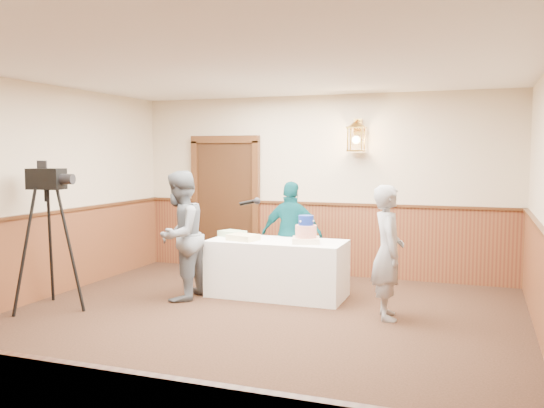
{
  "coord_description": "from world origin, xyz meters",
  "views": [
    {
      "loc": [
        2.36,
        -5.21,
        1.89
      ],
      "look_at": [
        -0.15,
        1.7,
        1.25
      ],
      "focal_mm": 38.0,
      "sensor_mm": 36.0,
      "label": 1
    }
  ],
  "objects_px": {
    "sheet_cake_yellow": "(243,237)",
    "baker": "(388,252)",
    "tiered_cake": "(306,232)",
    "tv_camera_rig": "(49,247)",
    "assistant_p": "(292,235)",
    "interviewer": "(180,236)",
    "sheet_cake_green": "(232,233)",
    "display_table": "(277,268)"
  },
  "relations": [
    {
      "from": "sheet_cake_yellow",
      "to": "assistant_p",
      "type": "xyz_separation_m",
      "value": [
        0.47,
        0.64,
        -0.03
      ]
    },
    {
      "from": "display_table",
      "to": "sheet_cake_yellow",
      "type": "relative_size",
      "value": 4.81
    },
    {
      "from": "baker",
      "to": "assistant_p",
      "type": "height_order",
      "value": "baker"
    },
    {
      "from": "assistant_p",
      "to": "tv_camera_rig",
      "type": "bearing_deg",
      "value": 39.98
    },
    {
      "from": "tiered_cake",
      "to": "sheet_cake_yellow",
      "type": "bearing_deg",
      "value": -175.41
    },
    {
      "from": "display_table",
      "to": "interviewer",
      "type": "relative_size",
      "value": 1.07
    },
    {
      "from": "interviewer",
      "to": "baker",
      "type": "bearing_deg",
      "value": 89.54
    },
    {
      "from": "sheet_cake_yellow",
      "to": "baker",
      "type": "relative_size",
      "value": 0.24
    },
    {
      "from": "sheet_cake_yellow",
      "to": "assistant_p",
      "type": "relative_size",
      "value": 0.25
    },
    {
      "from": "baker",
      "to": "assistant_p",
      "type": "xyz_separation_m",
      "value": [
        -1.5,
        1.05,
        -0.02
      ]
    },
    {
      "from": "sheet_cake_green",
      "to": "assistant_p",
      "type": "bearing_deg",
      "value": 24.46
    },
    {
      "from": "baker",
      "to": "tv_camera_rig",
      "type": "relative_size",
      "value": 0.9
    },
    {
      "from": "interviewer",
      "to": "assistant_p",
      "type": "height_order",
      "value": "interviewer"
    },
    {
      "from": "sheet_cake_yellow",
      "to": "tv_camera_rig",
      "type": "height_order",
      "value": "tv_camera_rig"
    },
    {
      "from": "display_table",
      "to": "sheet_cake_green",
      "type": "distance_m",
      "value": 0.84
    },
    {
      "from": "display_table",
      "to": "tiered_cake",
      "type": "distance_m",
      "value": 0.67
    },
    {
      "from": "sheet_cake_yellow",
      "to": "baker",
      "type": "distance_m",
      "value": 2.01
    },
    {
      "from": "sheet_cake_yellow",
      "to": "assistant_p",
      "type": "bearing_deg",
      "value": 53.93
    },
    {
      "from": "sheet_cake_green",
      "to": "baker",
      "type": "bearing_deg",
      "value": -17.27
    },
    {
      "from": "tv_camera_rig",
      "to": "display_table",
      "type": "bearing_deg",
      "value": 26.22
    },
    {
      "from": "assistant_p",
      "to": "tv_camera_rig",
      "type": "xyz_separation_m",
      "value": [
        -2.42,
        -2.06,
        0.02
      ]
    },
    {
      "from": "tiered_cake",
      "to": "interviewer",
      "type": "height_order",
      "value": "interviewer"
    },
    {
      "from": "display_table",
      "to": "tiered_cake",
      "type": "relative_size",
      "value": 4.23
    },
    {
      "from": "sheet_cake_yellow",
      "to": "tv_camera_rig",
      "type": "xyz_separation_m",
      "value": [
        -1.96,
        -1.42,
        -0.02
      ]
    },
    {
      "from": "sheet_cake_green",
      "to": "tiered_cake",
      "type": "bearing_deg",
      "value": -11.33
    },
    {
      "from": "tiered_cake",
      "to": "baker",
      "type": "xyz_separation_m",
      "value": [
        1.12,
        -0.47,
        -0.12
      ]
    },
    {
      "from": "sheet_cake_green",
      "to": "display_table",
      "type": "bearing_deg",
      "value": -12.14
    },
    {
      "from": "baker",
      "to": "tv_camera_rig",
      "type": "bearing_deg",
      "value": 88.07
    },
    {
      "from": "sheet_cake_green",
      "to": "baker",
      "type": "distance_m",
      "value": 2.36
    },
    {
      "from": "display_table",
      "to": "assistant_p",
      "type": "relative_size",
      "value": 1.19
    },
    {
      "from": "display_table",
      "to": "tiered_cake",
      "type": "bearing_deg",
      "value": -9.93
    },
    {
      "from": "sheet_cake_yellow",
      "to": "assistant_p",
      "type": "height_order",
      "value": "assistant_p"
    },
    {
      "from": "display_table",
      "to": "baker",
      "type": "relative_size",
      "value": 1.17
    },
    {
      "from": "sheet_cake_green",
      "to": "interviewer",
      "type": "bearing_deg",
      "value": -118.86
    },
    {
      "from": "sheet_cake_yellow",
      "to": "tv_camera_rig",
      "type": "distance_m",
      "value": 2.42
    },
    {
      "from": "sheet_cake_green",
      "to": "tv_camera_rig",
      "type": "distance_m",
      "value": 2.39
    },
    {
      "from": "assistant_p",
      "to": "tv_camera_rig",
      "type": "relative_size",
      "value": 0.88
    },
    {
      "from": "display_table",
      "to": "sheet_cake_green",
      "type": "bearing_deg",
      "value": 167.86
    },
    {
      "from": "display_table",
      "to": "tv_camera_rig",
      "type": "distance_m",
      "value": 2.88
    },
    {
      "from": "display_table",
      "to": "tiered_cake",
      "type": "xyz_separation_m",
      "value": [
        0.42,
        -0.07,
        0.51
      ]
    },
    {
      "from": "display_table",
      "to": "sheet_cake_yellow",
      "type": "height_order",
      "value": "sheet_cake_yellow"
    },
    {
      "from": "tiered_cake",
      "to": "tv_camera_rig",
      "type": "distance_m",
      "value": 3.18
    }
  ]
}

